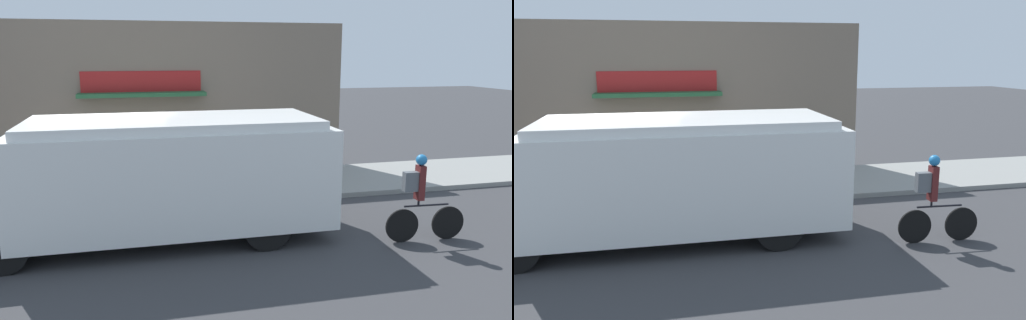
% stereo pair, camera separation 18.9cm
% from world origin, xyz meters
% --- Properties ---
extents(ground_plane, '(70.00, 70.00, 0.00)m').
position_xyz_m(ground_plane, '(0.00, 0.00, 0.00)').
color(ground_plane, '#38383A').
extents(sidewalk, '(28.00, 2.92, 0.12)m').
position_xyz_m(sidewalk, '(0.00, 1.46, 0.06)').
color(sidewalk, gray).
rests_on(sidewalk, ground_plane).
extents(storefront, '(13.36, 0.80, 4.27)m').
position_xyz_m(storefront, '(0.03, 3.31, 2.14)').
color(storefront, '#756656').
rests_on(storefront, ground_plane).
extents(school_bus, '(7.04, 2.84, 2.27)m').
position_xyz_m(school_bus, '(0.97, -1.60, 1.21)').
color(school_bus, white).
rests_on(school_bus, ground_plane).
extents(cyclist, '(1.56, 0.21, 1.65)m').
position_xyz_m(cyclist, '(5.67, -2.93, 0.80)').
color(cyclist, black).
rests_on(cyclist, ground_plane).
extents(trash_bin, '(0.53, 0.53, 0.96)m').
position_xyz_m(trash_bin, '(2.07, 2.14, 0.60)').
color(trash_bin, slate).
rests_on(trash_bin, sidewalk).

